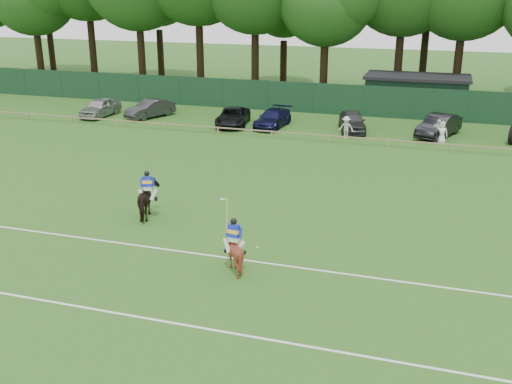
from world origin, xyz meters
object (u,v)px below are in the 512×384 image
at_px(sedan_navy, 273,118).
at_px(sedan_grey, 150,109).
at_px(spectator_mid, 438,131).
at_px(sedan_silver, 100,107).
at_px(spectator_left, 346,127).
at_px(horse_chestnut, 234,252).
at_px(suv_black, 233,117).
at_px(estate_black, 439,126).
at_px(hatch_grey, 352,121).
at_px(utility_shed, 416,94).
at_px(spectator_right, 442,133).
at_px(polo_ball, 258,247).
at_px(horse_dark, 148,200).

bearing_deg(sedan_navy, sedan_grey, -176.63).
distance_m(sedan_grey, spectator_mid, 22.17).
bearing_deg(sedan_silver, sedan_grey, 13.61).
height_order(sedan_silver, spectator_left, spectator_left).
xyz_separation_m(horse_chestnut, suv_black, (-8.01, 22.71, -0.09)).
bearing_deg(estate_black, horse_chestnut, -84.36).
distance_m(horse_chestnut, estate_black, 24.70).
bearing_deg(spectator_left, hatch_grey, 86.63).
distance_m(sedan_silver, utility_shed, 25.87).
xyz_separation_m(sedan_silver, suv_black, (11.28, 0.11, -0.08)).
bearing_deg(spectator_right, spectator_mid, 135.07).
relative_size(spectator_mid, utility_shed, 0.19).
distance_m(suv_black, hatch_grey, 8.90).
bearing_deg(suv_black, horse_chestnut, -80.66).
xyz_separation_m(horse_chestnut, sedan_navy, (-5.01, 23.12, -0.10)).
bearing_deg(horse_chestnut, spectator_left, -85.28).
height_order(hatch_grey, estate_black, estate_black).
distance_m(hatch_grey, polo_ball, 21.45).
distance_m(hatch_grey, spectator_left, 2.22).
xyz_separation_m(horse_chestnut, sedan_silver, (-19.29, 22.60, -0.02)).
distance_m(hatch_grey, estate_black, 6.02).
bearing_deg(utility_shed, sedan_navy, -138.35).
bearing_deg(hatch_grey, spectator_right, -30.29).
xyz_separation_m(horse_dark, hatch_grey, (6.34, 19.65, -0.11)).
bearing_deg(sedan_silver, spectator_left, -1.73).
bearing_deg(spectator_right, sedan_grey, 174.33).
bearing_deg(utility_shed, suv_black, -144.51).
relative_size(spectator_right, utility_shed, 0.18).
height_order(sedan_navy, spectator_left, spectator_left).
height_order(sedan_grey, polo_ball, sedan_grey).
bearing_deg(horse_chestnut, spectator_right, -101.35).
bearing_deg(horse_dark, sedan_silver, -74.50).
relative_size(hatch_grey, spectator_right, 2.88).
relative_size(sedan_silver, utility_shed, 0.51).
relative_size(sedan_silver, hatch_grey, 0.99).
relative_size(horse_chestnut, utility_shed, 0.18).
relative_size(estate_black, polo_ball, 51.47).
height_order(horse_chestnut, suv_black, horse_chestnut).
distance_m(sedan_navy, estate_black, 11.90).
distance_m(horse_chestnut, sedan_grey, 27.97).
bearing_deg(sedan_grey, spectator_right, 19.89).
distance_m(horse_chestnut, utility_shed, 32.26).
height_order(sedan_grey, spectator_left, spectator_left).
height_order(spectator_right, utility_shed, utility_shed).
xyz_separation_m(sedan_grey, spectator_mid, (22.12, -1.46, 0.09)).
xyz_separation_m(estate_black, spectator_mid, (-0.01, -1.75, 0.03)).
distance_m(horse_chestnut, spectator_left, 21.31).
xyz_separation_m(suv_black, utility_shed, (12.86, 9.17, 0.89)).
xyz_separation_m(estate_black, utility_shed, (-2.02, 8.16, 0.77)).
bearing_deg(estate_black, sedan_silver, -155.76).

